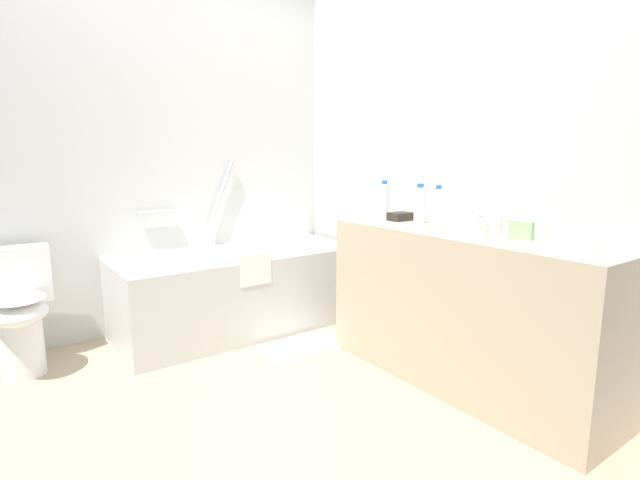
{
  "coord_description": "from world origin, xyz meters",
  "views": [
    {
      "loc": [
        -1.07,
        -1.99,
        1.22
      ],
      "look_at": [
        0.42,
        0.07,
        0.77
      ],
      "focal_mm": 26.84,
      "sensor_mm": 36.0,
      "label": 1
    }
  ],
  "objects_px": {
    "bath_mat": "(305,345)",
    "drinking_glass_0": "(496,226)",
    "sink_faucet": "(478,222)",
    "soap_dish": "(590,247)",
    "sink_basin": "(458,225)",
    "tissue_box": "(527,229)",
    "drinking_glass_2": "(576,234)",
    "drinking_glass_1": "(542,233)",
    "toilet": "(18,309)",
    "water_bottle_1": "(384,200)",
    "water_bottle_0": "(438,207)",
    "water_bottle_2": "(420,205)",
    "bathtub": "(240,287)",
    "amenity_basket": "(400,216)"
  },
  "relations": [
    {
      "from": "water_bottle_0",
      "to": "water_bottle_2",
      "type": "xyz_separation_m",
      "value": [
        -0.01,
        0.12,
        0.0
      ]
    },
    {
      "from": "water_bottle_0",
      "to": "amenity_basket",
      "type": "bearing_deg",
      "value": 93.75
    },
    {
      "from": "water_bottle_0",
      "to": "water_bottle_2",
      "type": "relative_size",
      "value": 0.99
    },
    {
      "from": "drinking_glass_2",
      "to": "drinking_glass_1",
      "type": "bearing_deg",
      "value": 118.75
    },
    {
      "from": "water_bottle_0",
      "to": "bath_mat",
      "type": "xyz_separation_m",
      "value": [
        -0.47,
        0.65,
        -0.93
      ]
    },
    {
      "from": "drinking_glass_1",
      "to": "drinking_glass_2",
      "type": "xyz_separation_m",
      "value": [
        0.07,
        -0.12,
        0.0
      ]
    },
    {
      "from": "sink_faucet",
      "to": "soap_dish",
      "type": "relative_size",
      "value": 1.69
    },
    {
      "from": "sink_faucet",
      "to": "drinking_glass_1",
      "type": "xyz_separation_m",
      "value": [
        -0.16,
        -0.45,
        0.01
      ]
    },
    {
      "from": "sink_basin",
      "to": "drinking_glass_2",
      "type": "relative_size",
      "value": 2.99
    },
    {
      "from": "bathtub",
      "to": "water_bottle_2",
      "type": "distance_m",
      "value": 1.42
    },
    {
      "from": "toilet",
      "to": "drinking_glass_0",
      "type": "bearing_deg",
      "value": 51.65
    },
    {
      "from": "bathtub",
      "to": "water_bottle_2",
      "type": "bearing_deg",
      "value": -59.49
    },
    {
      "from": "water_bottle_0",
      "to": "bath_mat",
      "type": "height_order",
      "value": "water_bottle_0"
    },
    {
      "from": "water_bottle_2",
      "to": "tissue_box",
      "type": "xyz_separation_m",
      "value": [
        0.03,
        -0.66,
        -0.06
      ]
    },
    {
      "from": "sink_faucet",
      "to": "water_bottle_2",
      "type": "bearing_deg",
      "value": 112.47
    },
    {
      "from": "sink_faucet",
      "to": "tissue_box",
      "type": "bearing_deg",
      "value": -106.79
    },
    {
      "from": "drinking_glass_1",
      "to": "tissue_box",
      "type": "distance_m",
      "value": 0.12
    },
    {
      "from": "toilet",
      "to": "water_bottle_1",
      "type": "bearing_deg",
      "value": 68.86
    },
    {
      "from": "toilet",
      "to": "soap_dish",
      "type": "height_order",
      "value": "soap_dish"
    },
    {
      "from": "soap_dish",
      "to": "bath_mat",
      "type": "bearing_deg",
      "value": 106.95
    },
    {
      "from": "bathtub",
      "to": "drinking_glass_2",
      "type": "relative_size",
      "value": 16.79
    },
    {
      "from": "toilet",
      "to": "water_bottle_2",
      "type": "xyz_separation_m",
      "value": [
        1.98,
        -1.16,
        0.56
      ]
    },
    {
      "from": "water_bottle_2",
      "to": "amenity_basket",
      "type": "distance_m",
      "value": 0.17
    },
    {
      "from": "drinking_glass_1",
      "to": "tissue_box",
      "type": "bearing_deg",
      "value": 64.47
    },
    {
      "from": "drinking_glass_1",
      "to": "bathtub",
      "type": "bearing_deg",
      "value": 108.33
    },
    {
      "from": "sink_faucet",
      "to": "drinking_glass_2",
      "type": "relative_size",
      "value": 1.51
    },
    {
      "from": "bathtub",
      "to": "bath_mat",
      "type": "xyz_separation_m",
      "value": [
        0.18,
        -0.56,
        -0.29
      ]
    },
    {
      "from": "sink_basin",
      "to": "tissue_box",
      "type": "height_order",
      "value": "tissue_box"
    },
    {
      "from": "water_bottle_2",
      "to": "drinking_glass_1",
      "type": "height_order",
      "value": "water_bottle_2"
    },
    {
      "from": "bathtub",
      "to": "sink_basin",
      "type": "distance_m",
      "value": 1.63
    },
    {
      "from": "water_bottle_2",
      "to": "sink_faucet",
      "type": "bearing_deg",
      "value": -67.53
    },
    {
      "from": "drinking_glass_0",
      "to": "drinking_glass_1",
      "type": "xyz_separation_m",
      "value": [
        -0.01,
        -0.25,
        -0.0
      ]
    },
    {
      "from": "drinking_glass_1",
      "to": "tissue_box",
      "type": "relative_size",
      "value": 0.79
    },
    {
      "from": "bath_mat",
      "to": "drinking_glass_0",
      "type": "bearing_deg",
      "value": -67.06
    },
    {
      "from": "water_bottle_1",
      "to": "amenity_basket",
      "type": "distance_m",
      "value": 0.18
    },
    {
      "from": "amenity_basket",
      "to": "soap_dish",
      "type": "relative_size",
      "value": 1.56
    },
    {
      "from": "bathtub",
      "to": "toilet",
      "type": "height_order",
      "value": "bathtub"
    },
    {
      "from": "bathtub",
      "to": "water_bottle_0",
      "type": "distance_m",
      "value": 1.52
    },
    {
      "from": "sink_faucet",
      "to": "water_bottle_0",
      "type": "relative_size",
      "value": 0.66
    },
    {
      "from": "sink_basin",
      "to": "bath_mat",
      "type": "bearing_deg",
      "value": 116.18
    },
    {
      "from": "water_bottle_1",
      "to": "tissue_box",
      "type": "relative_size",
      "value": 1.99
    },
    {
      "from": "water_bottle_2",
      "to": "bath_mat",
      "type": "height_order",
      "value": "water_bottle_2"
    },
    {
      "from": "water_bottle_0",
      "to": "water_bottle_1",
      "type": "relative_size",
      "value": 0.96
    },
    {
      "from": "soap_dish",
      "to": "tissue_box",
      "type": "xyz_separation_m",
      "value": [
        0.03,
        0.31,
        0.04
      ]
    },
    {
      "from": "water_bottle_1",
      "to": "soap_dish",
      "type": "xyz_separation_m",
      "value": [
        -0.0,
        -1.28,
        -0.1
      ]
    },
    {
      "from": "drinking_glass_2",
      "to": "sink_basin",
      "type": "bearing_deg",
      "value": 98.46
    },
    {
      "from": "water_bottle_0",
      "to": "drinking_glass_1",
      "type": "height_order",
      "value": "water_bottle_0"
    },
    {
      "from": "bath_mat",
      "to": "drinking_glass_1",
      "type": "bearing_deg",
      "value": -71.52
    },
    {
      "from": "drinking_glass_0",
      "to": "tissue_box",
      "type": "bearing_deg",
      "value": -73.77
    },
    {
      "from": "sink_basin",
      "to": "tissue_box",
      "type": "relative_size",
      "value": 2.5
    }
  ]
}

